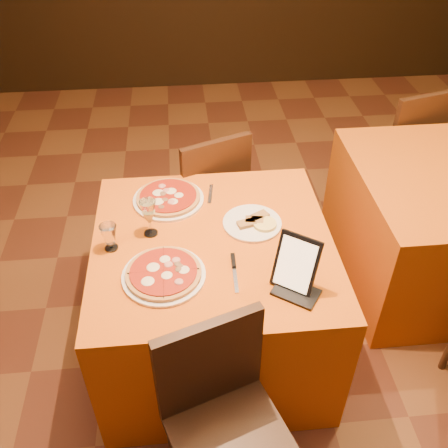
{
  "coord_description": "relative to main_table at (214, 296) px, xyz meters",
  "views": [
    {
      "loc": [
        -0.27,
        -1.62,
        2.26
      ],
      "look_at": [
        -0.1,
        0.07,
        0.86
      ],
      "focal_mm": 40.0,
      "sensor_mm": 36.0,
      "label": 1
    }
  ],
  "objects": [
    {
      "name": "tablet",
      "position": [
        0.31,
        -0.31,
        0.49
      ],
      "size": [
        0.2,
        0.18,
        0.23
      ],
      "primitive_type": "cube",
      "rotation": [
        -0.35,
        0.0,
        -0.62
      ],
      "color": "black",
      "rests_on": "main_table"
    },
    {
      "name": "pizza_far",
      "position": [
        -0.2,
        0.32,
        0.39
      ],
      "size": [
        0.36,
        0.36,
        0.03
      ],
      "rotation": [
        0.0,
        0.0,
        -0.18
      ],
      "color": "white",
      "rests_on": "main_table"
    },
    {
      "name": "knife",
      "position": [
        0.08,
        -0.24,
        0.38
      ],
      "size": [
        0.02,
        0.2,
        0.01
      ],
      "primitive_type": "cube",
      "rotation": [
        0.0,
        0.0,
        1.54
      ],
      "color": "#B7B8BE",
      "rests_on": "main_table"
    },
    {
      "name": "chair_main_far",
      "position": [
        0.0,
        0.79,
        0.08
      ],
      "size": [
        0.5,
        0.5,
        0.91
      ],
      "primitive_type": null,
      "rotation": [
        0.0,
        0.0,
        3.52
      ],
      "color": "#2E210E",
      "rests_on": "floor"
    },
    {
      "name": "fork_near",
      "position": [
        -0.35,
        -0.26,
        0.38
      ],
      "size": [
        0.06,
        0.15,
        0.01
      ],
      "primitive_type": "cube",
      "rotation": [
        0.0,
        0.0,
        1.9
      ],
      "color": "silver",
      "rests_on": "main_table"
    },
    {
      "name": "chair_side_far",
      "position": [
        1.39,
        1.23,
        0.08
      ],
      "size": [
        0.52,
        0.52,
        0.91
      ],
      "primitive_type": null,
      "rotation": [
        0.0,
        0.0,
        3.4
      ],
      "color": "black",
      "rests_on": "floor"
    },
    {
      "name": "fork_far",
      "position": [
        0.02,
        0.36,
        0.38
      ],
      "size": [
        0.04,
        0.16,
        0.01
      ],
      "primitive_type": "cube",
      "rotation": [
        0.0,
        0.0,
        1.43
      ],
      "color": "silver",
      "rests_on": "main_table"
    },
    {
      "name": "side_table",
      "position": [
        1.39,
        0.42,
        0.0
      ],
      "size": [
        1.1,
        1.1,
        0.75
      ],
      "primitive_type": "cube",
      "color": "#B8510B",
      "rests_on": "floor"
    },
    {
      "name": "cutlet_dish",
      "position": [
        0.2,
        0.1,
        0.39
      ],
      "size": [
        0.28,
        0.28,
        0.03
      ],
      "rotation": [
        0.0,
        0.0,
        0.1
      ],
      "color": "white",
      "rests_on": "main_table"
    },
    {
      "name": "floor",
      "position": [
        0.15,
        -0.09,
        -0.38
      ],
      "size": [
        6.0,
        7.0,
        0.01
      ],
      "primitive_type": "cube",
      "color": "#5E2D19",
      "rests_on": "ground"
    },
    {
      "name": "pizza_near",
      "position": [
        -0.22,
        -0.21,
        0.39
      ],
      "size": [
        0.35,
        0.35,
        0.03
      ],
      "rotation": [
        0.0,
        0.0,
        -0.0
      ],
      "color": "white",
      "rests_on": "main_table"
    },
    {
      "name": "water_glass",
      "position": [
        -0.46,
        -0.01,
        0.44
      ],
      "size": [
        0.07,
        0.07,
        0.13
      ],
      "primitive_type": null,
      "rotation": [
        0.0,
        0.0,
        -0.05
      ],
      "color": "silver",
      "rests_on": "main_table"
    },
    {
      "name": "wine_glass",
      "position": [
        -0.28,
        0.08,
        0.47
      ],
      "size": [
        0.09,
        0.09,
        0.19
      ],
      "primitive_type": null,
      "rotation": [
        0.0,
        0.0,
        0.34
      ],
      "color": "#F3E98A",
      "rests_on": "main_table"
    },
    {
      "name": "main_table",
      "position": [
        0.0,
        0.0,
        0.0
      ],
      "size": [
        1.1,
        1.1,
        0.75
      ],
      "primitive_type": "cube",
      "color": "#D45D0D",
      "rests_on": "floor"
    },
    {
      "name": "chair_main_near",
      "position": [
        0.0,
        -0.79,
        0.08
      ],
      "size": [
        0.49,
        0.49,
        0.91
      ],
      "primitive_type": null,
      "rotation": [
        0.0,
        0.0,
        0.34
      ],
      "color": "black",
      "rests_on": "floor"
    }
  ]
}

